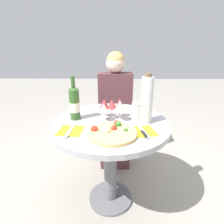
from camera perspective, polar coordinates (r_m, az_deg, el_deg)
ground_plane at (r=1.69m, az=-0.51°, el=-26.32°), size 12.00×12.00×0.00m
dining_table at (r=1.33m, az=-0.59°, el=-8.92°), size 0.85×0.85×0.73m
chair_behind_diner at (r=2.07m, az=1.03°, el=-1.48°), size 0.41×0.41×0.95m
seated_diner at (r=1.90m, az=1.05°, el=-0.69°), size 0.36×0.40×1.20m
pizza_large at (r=1.08m, az=-0.06°, el=-6.56°), size 0.30×0.30×0.05m
wine_bottle at (r=1.29m, az=-12.14°, el=2.85°), size 0.08×0.08×0.32m
tall_carafe at (r=1.22m, az=11.27°, el=3.85°), size 0.08×0.08×0.35m
sugar_shaker at (r=1.29m, az=7.97°, el=0.22°), size 0.07×0.07×0.12m
wine_glass_center at (r=1.27m, az=-0.02°, el=2.53°), size 0.07×0.07×0.15m
wine_glass_front_left at (r=1.24m, az=-2.71°, el=1.17°), size 0.07×0.07×0.13m
wine_glass_back_right at (r=1.31m, az=2.53°, el=2.75°), size 0.07×0.07×0.15m
wine_glass_front_right at (r=1.23m, az=2.63°, el=1.95°), size 0.08×0.08×0.15m
wine_glass_back_left at (r=1.32m, az=-2.50°, el=2.66°), size 0.07×0.07×0.14m
place_setting_left at (r=1.15m, az=-13.46°, el=-5.97°), size 0.16×0.19×0.01m
place_setting_right at (r=1.13m, az=10.07°, el=-6.23°), size 0.18×0.19×0.01m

